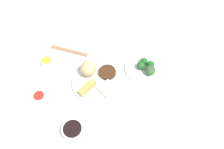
{
  "coord_description": "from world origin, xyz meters",
  "views": [
    {
      "loc": [
        0.43,
        0.45,
        1.05
      ],
      "look_at": [
        -0.07,
        0.04,
        0.06
      ],
      "focal_mm": 37.19,
      "sensor_mm": 36.0,
      "label": 1
    }
  ],
  "objects_px": {
    "broccoli_plate": "(144,68)",
    "sauce_ramekin_hot_mustard": "(47,62)",
    "sauce_ramekin_sweet_and_sour": "(40,97)",
    "chopsticks_pair": "(69,51)",
    "main_plate": "(98,82)",
    "soy_sauce_bowl": "(73,130)"
  },
  "relations": [
    {
      "from": "broccoli_plate",
      "to": "sauce_ramekin_hot_mustard",
      "type": "xyz_separation_m",
      "value": [
        0.3,
        -0.43,
        0.01
      ]
    },
    {
      "from": "sauce_ramekin_sweet_and_sour",
      "to": "chopsticks_pair",
      "type": "height_order",
      "value": "sauce_ramekin_sweet_and_sour"
    },
    {
      "from": "main_plate",
      "to": "soy_sauce_bowl",
      "type": "relative_size",
      "value": 2.62
    },
    {
      "from": "main_plate",
      "to": "broccoli_plate",
      "type": "height_order",
      "value": "main_plate"
    },
    {
      "from": "soy_sauce_bowl",
      "to": "sauce_ramekin_sweet_and_sour",
      "type": "relative_size",
      "value": 1.61
    },
    {
      "from": "broccoli_plate",
      "to": "soy_sauce_bowl",
      "type": "bearing_deg",
      "value": -6.3
    },
    {
      "from": "sauce_ramekin_sweet_and_sour",
      "to": "chopsticks_pair",
      "type": "relative_size",
      "value": 0.29
    },
    {
      "from": "sauce_ramekin_sweet_and_sour",
      "to": "chopsticks_pair",
      "type": "bearing_deg",
      "value": -161.92
    },
    {
      "from": "sauce_ramekin_sweet_and_sour",
      "to": "soy_sauce_bowl",
      "type": "bearing_deg",
      "value": 85.58
    },
    {
      "from": "sauce_ramekin_sweet_and_sour",
      "to": "sauce_ramekin_hot_mustard",
      "type": "distance_m",
      "value": 0.21
    },
    {
      "from": "soy_sauce_bowl",
      "to": "sauce_ramekin_sweet_and_sour",
      "type": "xyz_separation_m",
      "value": [
        -0.02,
        -0.25,
        -0.0
      ]
    },
    {
      "from": "sauce_ramekin_hot_mustard",
      "to": "chopsticks_pair",
      "type": "xyz_separation_m",
      "value": [
        -0.14,
        0.03,
        -0.01
      ]
    },
    {
      "from": "sauce_ramekin_sweet_and_sour",
      "to": "sauce_ramekin_hot_mustard",
      "type": "xyz_separation_m",
      "value": [
        -0.17,
        -0.13,
        0.0
      ]
    },
    {
      "from": "broccoli_plate",
      "to": "sauce_ramekin_sweet_and_sour",
      "type": "xyz_separation_m",
      "value": [
        0.47,
        -0.3,
        0.01
      ]
    },
    {
      "from": "main_plate",
      "to": "soy_sauce_bowl",
      "type": "distance_m",
      "value": 0.28
    },
    {
      "from": "broccoli_plate",
      "to": "chopsticks_pair",
      "type": "height_order",
      "value": "broccoli_plate"
    },
    {
      "from": "broccoli_plate",
      "to": "chopsticks_pair",
      "type": "relative_size",
      "value": 0.96
    },
    {
      "from": "main_plate",
      "to": "sauce_ramekin_sweet_and_sour",
      "type": "relative_size",
      "value": 4.23
    },
    {
      "from": "main_plate",
      "to": "sauce_ramekin_hot_mustard",
      "type": "xyz_separation_m",
      "value": [
        0.08,
        -0.3,
        0.01
      ]
    },
    {
      "from": "broccoli_plate",
      "to": "soy_sauce_bowl",
      "type": "xyz_separation_m",
      "value": [
        0.49,
        -0.05,
        0.01
      ]
    },
    {
      "from": "broccoli_plate",
      "to": "sauce_ramekin_sweet_and_sour",
      "type": "relative_size",
      "value": 3.37
    },
    {
      "from": "main_plate",
      "to": "sauce_ramekin_hot_mustard",
      "type": "relative_size",
      "value": 4.23
    }
  ]
}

